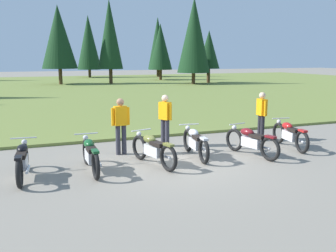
{
  "coord_description": "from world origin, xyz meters",
  "views": [
    {
      "loc": [
        -3.87,
        -9.34,
        2.86
      ],
      "look_at": [
        0.0,
        0.6,
        0.9
      ],
      "focal_mm": 40.54,
      "sensor_mm": 36.0,
      "label": 1
    }
  ],
  "objects_px": {
    "motorcycle_olive": "(153,149)",
    "motorcycle_maroon": "(251,141)",
    "rider_in_hivis_vest": "(165,117)",
    "motorcycle_silver": "(195,142)",
    "rider_near_row_end": "(121,123)",
    "motorcycle_red": "(290,134)",
    "rider_checking_bike": "(262,113)",
    "motorcycle_black": "(22,160)",
    "motorcycle_british_green": "(91,154)"
  },
  "relations": [
    {
      "from": "motorcycle_black",
      "to": "motorcycle_olive",
      "type": "relative_size",
      "value": 1.02
    },
    {
      "from": "motorcycle_maroon",
      "to": "rider_checking_bike",
      "type": "bearing_deg",
      "value": 47.95
    },
    {
      "from": "rider_in_hivis_vest",
      "to": "rider_near_row_end",
      "type": "bearing_deg",
      "value": -162.44
    },
    {
      "from": "motorcycle_silver",
      "to": "rider_near_row_end",
      "type": "xyz_separation_m",
      "value": [
        -1.91,
        1.07,
        0.51
      ]
    },
    {
      "from": "rider_in_hivis_vest",
      "to": "rider_checking_bike",
      "type": "height_order",
      "value": "same"
    },
    {
      "from": "motorcycle_british_green",
      "to": "rider_checking_bike",
      "type": "height_order",
      "value": "rider_checking_bike"
    },
    {
      "from": "motorcycle_maroon",
      "to": "rider_in_hivis_vest",
      "type": "bearing_deg",
      "value": 133.44
    },
    {
      "from": "motorcycle_olive",
      "to": "motorcycle_maroon",
      "type": "height_order",
      "value": "same"
    },
    {
      "from": "motorcycle_silver",
      "to": "motorcycle_red",
      "type": "bearing_deg",
      "value": -1.19
    },
    {
      "from": "motorcycle_black",
      "to": "rider_checking_bike",
      "type": "xyz_separation_m",
      "value": [
        7.71,
        1.47,
        0.51
      ]
    },
    {
      "from": "rider_near_row_end",
      "to": "motorcycle_silver",
      "type": "bearing_deg",
      "value": -29.35
    },
    {
      "from": "rider_checking_bike",
      "to": "motorcycle_red",
      "type": "bearing_deg",
      "value": -81.19
    },
    {
      "from": "rider_in_hivis_vest",
      "to": "motorcycle_maroon",
      "type": "bearing_deg",
      "value": -46.56
    },
    {
      "from": "motorcycle_red",
      "to": "rider_checking_bike",
      "type": "distance_m",
      "value": 1.38
    },
    {
      "from": "motorcycle_black",
      "to": "rider_near_row_end",
      "type": "height_order",
      "value": "rider_near_row_end"
    },
    {
      "from": "motorcycle_british_green",
      "to": "motorcycle_olive",
      "type": "relative_size",
      "value": 1.02
    },
    {
      "from": "motorcycle_black",
      "to": "rider_checking_bike",
      "type": "bearing_deg",
      "value": 10.79
    },
    {
      "from": "motorcycle_black",
      "to": "motorcycle_british_green",
      "type": "height_order",
      "value": "same"
    },
    {
      "from": "motorcycle_maroon",
      "to": "motorcycle_red",
      "type": "distance_m",
      "value": 1.72
    },
    {
      "from": "motorcycle_red",
      "to": "motorcycle_black",
      "type": "bearing_deg",
      "value": -178.52
    },
    {
      "from": "motorcycle_british_green",
      "to": "motorcycle_silver",
      "type": "bearing_deg",
      "value": 5.6
    },
    {
      "from": "rider_in_hivis_vest",
      "to": "rider_checking_bike",
      "type": "xyz_separation_m",
      "value": [
        3.39,
        -0.38,
        0.0
      ]
    },
    {
      "from": "motorcycle_black",
      "to": "motorcycle_maroon",
      "type": "distance_m",
      "value": 6.23
    },
    {
      "from": "rider_in_hivis_vest",
      "to": "motorcycle_british_green",
      "type": "bearing_deg",
      "value": -145.42
    },
    {
      "from": "motorcycle_black",
      "to": "rider_in_hivis_vest",
      "type": "xyz_separation_m",
      "value": [
        4.32,
        1.85,
        0.51
      ]
    },
    {
      "from": "motorcycle_black",
      "to": "motorcycle_red",
      "type": "height_order",
      "value": "same"
    },
    {
      "from": "motorcycle_black",
      "to": "motorcycle_silver",
      "type": "relative_size",
      "value": 1.0
    },
    {
      "from": "motorcycle_olive",
      "to": "motorcycle_silver",
      "type": "xyz_separation_m",
      "value": [
        1.4,
        0.33,
        0.0
      ]
    },
    {
      "from": "rider_near_row_end",
      "to": "motorcycle_maroon",
      "type": "bearing_deg",
      "value": -23.51
    },
    {
      "from": "motorcycle_red",
      "to": "rider_in_hivis_vest",
      "type": "bearing_deg",
      "value": 155.43
    },
    {
      "from": "motorcycle_red",
      "to": "rider_near_row_end",
      "type": "relative_size",
      "value": 1.25
    },
    {
      "from": "motorcycle_black",
      "to": "motorcycle_british_green",
      "type": "relative_size",
      "value": 1.0
    },
    {
      "from": "motorcycle_maroon",
      "to": "motorcycle_red",
      "type": "bearing_deg",
      "value": 12.68
    },
    {
      "from": "motorcycle_maroon",
      "to": "rider_checking_bike",
      "type": "distance_m",
      "value": 2.27
    },
    {
      "from": "motorcycle_maroon",
      "to": "rider_near_row_end",
      "type": "height_order",
      "value": "rider_near_row_end"
    },
    {
      "from": "motorcycle_olive",
      "to": "rider_checking_bike",
      "type": "distance_m",
      "value": 4.75
    },
    {
      "from": "motorcycle_british_green",
      "to": "motorcycle_silver",
      "type": "distance_m",
      "value": 3.06
    },
    {
      "from": "motorcycle_olive",
      "to": "motorcycle_maroon",
      "type": "relative_size",
      "value": 1.0
    },
    {
      "from": "rider_checking_bike",
      "to": "motorcycle_black",
      "type": "bearing_deg",
      "value": -169.21
    },
    {
      "from": "motorcycle_black",
      "to": "rider_in_hivis_vest",
      "type": "bearing_deg",
      "value": 23.15
    },
    {
      "from": "motorcycle_maroon",
      "to": "rider_checking_bike",
      "type": "relative_size",
      "value": 1.24
    },
    {
      "from": "motorcycle_british_green",
      "to": "rider_in_hivis_vest",
      "type": "bearing_deg",
      "value": 34.58
    },
    {
      "from": "motorcycle_red",
      "to": "rider_checking_bike",
      "type": "relative_size",
      "value": 1.25
    },
    {
      "from": "rider_near_row_end",
      "to": "rider_in_hivis_vest",
      "type": "bearing_deg",
      "value": 17.56
    },
    {
      "from": "rider_near_row_end",
      "to": "rider_in_hivis_vest",
      "type": "xyz_separation_m",
      "value": [
        1.58,
        0.5,
        0.0
      ]
    },
    {
      "from": "motorcycle_olive",
      "to": "rider_checking_bike",
      "type": "xyz_separation_m",
      "value": [
        4.46,
        1.53,
        0.51
      ]
    },
    {
      "from": "rider_near_row_end",
      "to": "rider_checking_bike",
      "type": "bearing_deg",
      "value": 1.42
    },
    {
      "from": "motorcycle_british_green",
      "to": "rider_near_row_end",
      "type": "relative_size",
      "value": 1.26
    },
    {
      "from": "motorcycle_black",
      "to": "rider_checking_bike",
      "type": "relative_size",
      "value": 1.26
    },
    {
      "from": "motorcycle_olive",
      "to": "rider_checking_bike",
      "type": "height_order",
      "value": "rider_checking_bike"
    }
  ]
}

